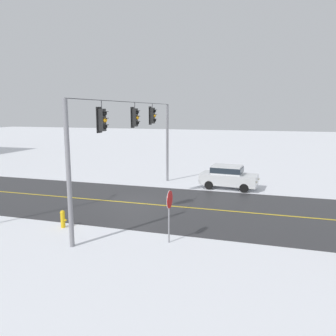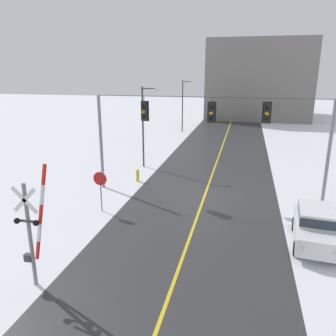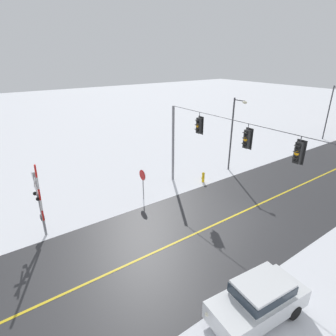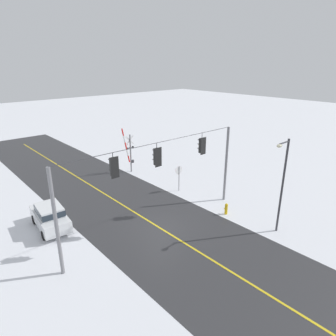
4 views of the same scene
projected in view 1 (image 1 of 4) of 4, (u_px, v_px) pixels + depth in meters
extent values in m
plane|color=white|center=(135.00, 203.00, 20.79)|extent=(160.00, 160.00, 0.00)
cube|color=#303033|center=(53.00, 196.00, 22.49)|extent=(9.00, 80.00, 0.01)
cube|color=gold|center=(53.00, 196.00, 22.49)|extent=(0.14, 72.00, 0.01)
cylinder|color=gray|center=(69.00, 175.00, 13.66)|extent=(0.20, 0.20, 6.20)
cylinder|color=gray|center=(167.00, 143.00, 26.87)|extent=(0.20, 0.20, 6.20)
cylinder|color=#38383D|center=(133.00, 102.00, 19.73)|extent=(14.00, 0.04, 0.04)
cylinder|color=#38383D|center=(101.00, 104.00, 16.03)|extent=(0.04, 0.04, 0.40)
cube|color=black|center=(102.00, 120.00, 16.15)|extent=(0.34, 0.28, 1.08)
cube|color=black|center=(99.00, 120.00, 16.20)|extent=(0.52, 0.03, 1.26)
sphere|color=black|center=(105.00, 113.00, 16.06)|extent=(0.24, 0.24, 0.24)
cube|color=black|center=(106.00, 112.00, 16.02)|extent=(0.26, 0.16, 0.03)
sphere|color=#F99E0F|center=(105.00, 120.00, 16.11)|extent=(0.24, 0.24, 0.24)
cube|color=black|center=(106.00, 118.00, 16.08)|extent=(0.26, 0.16, 0.03)
sphere|color=black|center=(105.00, 127.00, 16.17)|extent=(0.24, 0.24, 0.24)
cube|color=black|center=(106.00, 125.00, 16.13)|extent=(0.26, 0.16, 0.03)
cylinder|color=#38383D|center=(135.00, 105.00, 19.99)|extent=(0.04, 0.04, 0.36)
cube|color=black|center=(135.00, 117.00, 20.11)|extent=(0.34, 0.28, 1.08)
cube|color=black|center=(132.00, 117.00, 20.15)|extent=(0.52, 0.03, 1.26)
sphere|color=black|center=(137.00, 112.00, 20.01)|extent=(0.24, 0.24, 0.24)
cube|color=black|center=(138.00, 111.00, 19.98)|extent=(0.26, 0.16, 0.03)
sphere|color=#F99E0F|center=(137.00, 117.00, 20.07)|extent=(0.24, 0.24, 0.24)
cube|color=black|center=(138.00, 116.00, 20.03)|extent=(0.26, 0.16, 0.03)
sphere|color=black|center=(137.00, 123.00, 20.12)|extent=(0.24, 0.24, 0.24)
cube|color=black|center=(138.00, 121.00, 20.09)|extent=(0.26, 0.16, 0.03)
cylinder|color=#38383D|center=(152.00, 106.00, 22.98)|extent=(0.04, 0.04, 0.30)
cube|color=black|center=(152.00, 116.00, 23.10)|extent=(0.34, 0.28, 1.08)
cube|color=black|center=(150.00, 116.00, 23.15)|extent=(0.52, 0.03, 1.26)
sphere|color=black|center=(154.00, 111.00, 23.00)|extent=(0.24, 0.24, 0.24)
cube|color=black|center=(155.00, 110.00, 22.97)|extent=(0.26, 0.16, 0.03)
sphere|color=#F99E0F|center=(154.00, 116.00, 23.06)|extent=(0.24, 0.24, 0.24)
cube|color=black|center=(155.00, 114.00, 23.02)|extent=(0.26, 0.16, 0.03)
sphere|color=black|center=(154.00, 120.00, 23.11)|extent=(0.24, 0.24, 0.24)
cube|color=black|center=(155.00, 119.00, 23.08)|extent=(0.26, 0.16, 0.03)
cylinder|color=gray|center=(169.00, 217.00, 14.40)|extent=(0.07, 0.07, 2.30)
cylinder|color=#B71414|center=(170.00, 200.00, 14.26)|extent=(0.76, 0.03, 0.76)
cylinder|color=white|center=(169.00, 199.00, 14.26)|extent=(0.80, 0.01, 0.80)
cube|color=white|center=(229.00, 179.00, 24.55)|extent=(2.14, 4.25, 0.80)
cube|color=white|center=(227.00, 170.00, 24.48)|extent=(1.69, 2.26, 0.64)
cube|color=#232D38|center=(227.00, 170.00, 24.48)|extent=(1.73, 2.35, 0.40)
sphere|color=#EFEACC|center=(259.00, 179.00, 24.29)|extent=(0.16, 0.16, 0.16)
sphere|color=#EFEACC|center=(256.00, 182.00, 23.25)|extent=(0.16, 0.16, 0.16)
cylinder|color=black|center=(248.00, 184.00, 24.87)|extent=(0.28, 0.66, 0.64)
cylinder|color=black|center=(244.00, 188.00, 23.41)|extent=(0.28, 0.66, 0.64)
cylinder|color=black|center=(215.00, 181.00, 25.82)|extent=(0.28, 0.66, 0.64)
cylinder|color=black|center=(209.00, 185.00, 24.36)|extent=(0.28, 0.66, 0.64)
cylinder|color=gold|center=(63.00, 221.00, 16.42)|extent=(0.22, 0.22, 0.70)
sphere|color=gold|center=(62.00, 213.00, 16.35)|extent=(0.24, 0.24, 0.24)
cylinder|color=gold|center=(65.00, 220.00, 16.37)|extent=(0.09, 0.10, 0.09)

